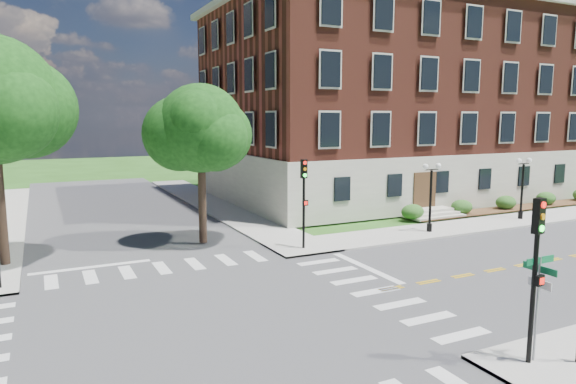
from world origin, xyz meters
name	(u,v)px	position (x,y,z in m)	size (l,w,h in m)	color
ground	(207,322)	(0.00, 0.00, 0.00)	(160.00, 160.00, 0.00)	#275016
road_ew	(207,322)	(0.00, 0.00, 0.01)	(90.00, 12.00, 0.01)	#3D3D3F
road_ns	(207,322)	(0.00, 0.00, 0.01)	(12.00, 90.00, 0.01)	#3D3D3F
sidewalk_ne	(345,213)	(15.38, 15.38, 0.06)	(34.00, 34.00, 0.12)	#9E9B93
crosswalk_east	(375,292)	(7.20, 0.00, 0.00)	(2.20, 10.20, 0.02)	silver
stop_bar_east	(366,268)	(8.80, 3.00, 0.00)	(0.40, 5.50, 0.00)	silver
main_building	(388,104)	(24.00, 21.99, 8.34)	(30.60, 22.40, 16.50)	#ADA898
shrub_row	(505,211)	(27.00, 10.80, 0.00)	(18.00, 2.00, 1.30)	#26551C
tree_d	(201,129)	(3.13, 10.86, 6.50)	(4.88, 4.88, 8.84)	black
traffic_signal_se	(536,259)	(7.40, -7.21, 3.19)	(0.35, 0.40, 4.80)	black
traffic_signal_ne	(304,192)	(7.64, 7.22, 3.19)	(0.33, 0.36, 4.80)	black
twin_lamp_west	(431,193)	(16.53, 7.42, 2.52)	(1.36, 0.36, 4.23)	black
twin_lamp_east	(522,185)	(25.00, 7.79, 2.52)	(1.36, 0.36, 4.23)	black
street_sign_pole	(539,288)	(7.64, -7.17, 2.31)	(1.10, 1.10, 3.10)	gray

